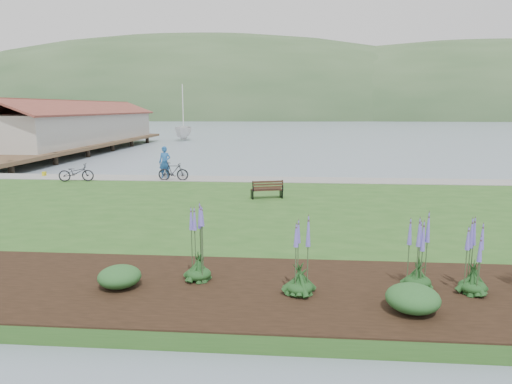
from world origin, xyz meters
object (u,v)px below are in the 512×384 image
Objects in this scene: person at (165,160)px; sailboat at (184,140)px; park_bench at (267,189)px; bicycle_a at (76,173)px.

person is 0.09× the size of sailboat.
park_bench is 8.74m from person.
park_bench is 0.79× the size of bicycle_a.
sailboat is (-14.53, 43.71, -0.85)m from park_bench.
person is 5.12m from bicycle_a.
person reaches higher than park_bench.
park_bench is at bearing -122.54° from bicycle_a.
park_bench is 0.06× the size of sailboat.
sailboat is at bearing 103.79° from person.
bicycle_a is at bearing -89.14° from sailboat.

